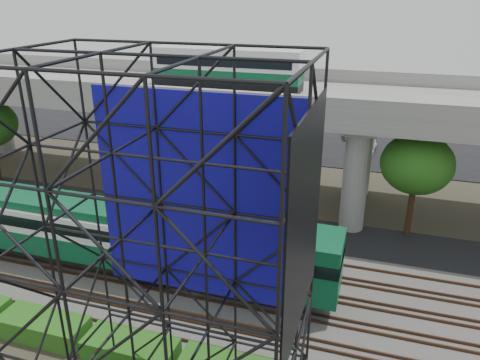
% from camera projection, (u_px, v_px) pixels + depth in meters
% --- Properties ---
extents(ground, '(140.00, 140.00, 0.00)m').
position_uv_depth(ground, '(154.00, 301.00, 26.91)').
color(ground, '#474233').
rests_on(ground, ground).
extents(ballast_bed, '(90.00, 12.00, 0.20)m').
position_uv_depth(ballast_bed, '(169.00, 281.00, 28.64)').
color(ballast_bed, slate).
rests_on(ballast_bed, ground).
extents(service_road, '(90.00, 5.00, 0.08)m').
position_uv_depth(service_road, '(216.00, 221.00, 36.17)').
color(service_road, black).
rests_on(service_road, ground).
extents(parking_lot, '(90.00, 18.00, 0.08)m').
position_uv_depth(parking_lot, '(283.00, 137.00, 56.93)').
color(parking_lot, black).
rests_on(parking_lot, ground).
extents(harbor_water, '(140.00, 40.00, 0.03)m').
position_uv_depth(harbor_water, '(312.00, 99.00, 76.38)').
color(harbor_water, slate).
rests_on(harbor_water, ground).
extents(rail_tracks, '(90.00, 9.52, 0.16)m').
position_uv_depth(rail_tracks, '(169.00, 278.00, 28.57)').
color(rail_tracks, '#472D1E').
rests_on(rail_tracks, ballast_bed).
extents(commuter_train, '(29.30, 3.06, 4.30)m').
position_uv_depth(commuter_train, '(84.00, 228.00, 29.15)').
color(commuter_train, black).
rests_on(commuter_train, rail_tracks).
extents(overpass, '(80.00, 12.00, 12.40)m').
position_uv_depth(overpass, '(237.00, 102.00, 37.96)').
color(overpass, '#9E9B93').
rests_on(overpass, ground).
extents(scaffold_tower, '(9.36, 6.36, 15.00)m').
position_uv_depth(scaffold_tower, '(165.00, 286.00, 15.63)').
color(scaffold_tower, black).
rests_on(scaffold_tower, ground).
extents(hedge_strip, '(34.60, 1.80, 1.20)m').
position_uv_depth(hedge_strip, '(131.00, 348.00, 22.62)').
color(hedge_strip, '#1C5012').
rests_on(hedge_strip, ground).
extents(trees, '(40.94, 16.94, 7.69)m').
position_uv_depth(trees, '(187.00, 128.00, 40.38)').
color(trees, '#382314').
rests_on(trees, ground).
extents(suv, '(5.69, 3.71, 1.46)m').
position_uv_depth(suv, '(187.00, 206.00, 36.82)').
color(suv, black).
rests_on(suv, service_road).
extents(parked_cars, '(34.71, 9.87, 1.31)m').
position_uv_depth(parked_cars, '(298.00, 134.00, 55.75)').
color(parked_cars, white).
rests_on(parked_cars, parking_lot).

